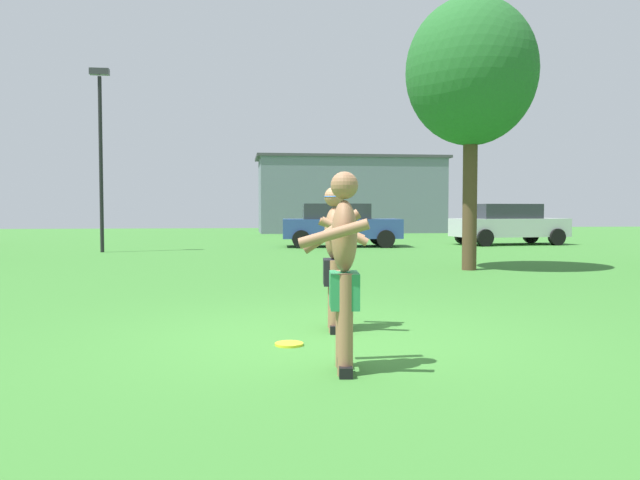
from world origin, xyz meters
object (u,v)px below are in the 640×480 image
(player_with_cap, at_px, (335,252))
(lamp_post, at_px, (101,140))
(frisbee, at_px, (289,344))
(car_silver_near_post, at_px, (508,223))
(player_in_green, at_px, (343,266))
(car_blue_far_end, at_px, (340,224))
(tree_near_building, at_px, (471,73))

(player_with_cap, relative_size, lamp_post, 0.28)
(frisbee, height_order, car_silver_near_post, car_silver_near_post)
(player_in_green, distance_m, frisbee, 1.45)
(player_in_green, height_order, lamp_post, lamp_post)
(frisbee, relative_size, lamp_post, 0.05)
(car_blue_far_end, bearing_deg, frisbee, -100.81)
(car_blue_far_end, xyz_separation_m, lamp_post, (-8.04, -2.06, 2.74))
(player_in_green, height_order, frisbee, player_in_green)
(player_with_cap, bearing_deg, tree_near_building, 58.61)
(player_in_green, xyz_separation_m, tree_near_building, (4.32, 8.58, 3.53))
(frisbee, height_order, car_blue_far_end, car_blue_far_end)
(player_in_green, relative_size, car_silver_near_post, 0.38)
(car_blue_far_end, bearing_deg, tree_near_building, -80.86)
(frisbee, xyz_separation_m, tree_near_building, (4.70, 7.50, 4.41))
(lamp_post, relative_size, tree_near_building, 0.95)
(car_blue_far_end, distance_m, lamp_post, 8.74)
(car_silver_near_post, relative_size, tree_near_building, 0.73)
(player_in_green, height_order, tree_near_building, tree_near_building)
(lamp_post, bearing_deg, car_silver_near_post, 9.72)
(player_with_cap, relative_size, tree_near_building, 0.27)
(car_silver_near_post, relative_size, lamp_post, 0.77)
(car_blue_far_end, bearing_deg, lamp_post, -165.65)
(car_silver_near_post, distance_m, car_blue_far_end, 6.70)
(car_blue_far_end, relative_size, tree_near_building, 0.72)
(player_with_cap, xyz_separation_m, tree_near_building, (4.11, 6.74, 3.53))
(frisbee, distance_m, car_blue_far_end, 17.10)
(player_in_green, bearing_deg, frisbee, 109.31)
(player_in_green, height_order, car_silver_near_post, player_in_green)
(car_silver_near_post, bearing_deg, frisbee, -119.84)
(frisbee, xyz_separation_m, lamp_post, (-4.83, 14.72, 3.55))
(car_silver_near_post, height_order, tree_near_building, tree_near_building)
(car_blue_far_end, distance_m, tree_near_building, 10.06)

